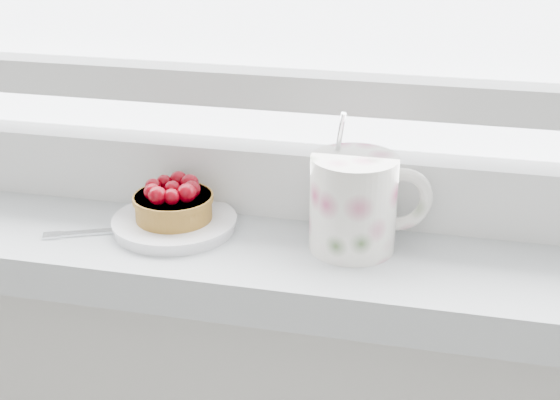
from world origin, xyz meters
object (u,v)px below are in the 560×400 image
(saucer, at_px, (175,224))
(floral_mug, at_px, (357,201))
(raspberry_tart, at_px, (173,201))
(fork, at_px, (128,230))

(saucer, distance_m, floral_mug, 0.19)
(saucer, distance_m, raspberry_tart, 0.02)
(floral_mug, xyz_separation_m, fork, (-0.22, -0.02, -0.05))
(saucer, distance_m, fork, 0.05)
(saucer, xyz_separation_m, fork, (-0.04, -0.02, -0.00))
(raspberry_tart, bearing_deg, floral_mug, 0.34)
(floral_mug, bearing_deg, saucer, -179.69)
(floral_mug, height_order, fork, floral_mug)
(raspberry_tart, height_order, fork, raspberry_tart)
(raspberry_tart, bearing_deg, saucer, 159.83)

